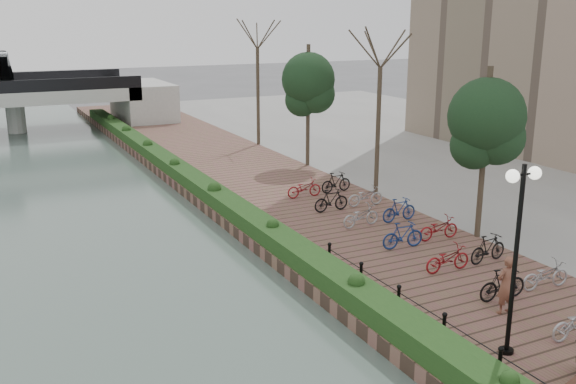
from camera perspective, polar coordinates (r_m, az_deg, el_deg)
promenade at (r=30.56m, az=-0.04°, el=-0.80°), size 8.00×75.00×0.50m
inland_pavement at (r=40.07m, az=20.95°, el=2.04°), size 24.00×75.00×0.50m
hedge at (r=31.40m, az=-7.64°, el=0.54°), size 1.10×56.00×0.60m
chain_fence at (r=16.93m, az=15.90°, el=-12.91°), size 0.10×14.10×0.70m
lamppost at (r=16.26m, az=19.87°, el=-2.34°), size 1.02×0.32×4.88m
pedestrian at (r=19.36m, az=18.81°, el=-7.81°), size 0.64×0.44×1.73m
bicycle_parking at (r=24.46m, az=11.70°, el=-3.47°), size 2.40×17.32×1.00m
street_trees at (r=27.88m, az=11.84°, el=4.58°), size 3.20×37.12×6.80m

